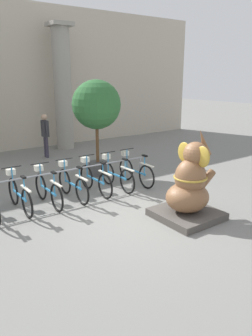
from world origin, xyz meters
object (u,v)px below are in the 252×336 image
object	(u,v)px
elephant_statue	(189,189)
bicycle_3	(72,184)
bicycle_6	(135,171)
potted_tree	(96,108)
person_pedestrian	(45,132)
bicycle_4	(95,179)
bicycle_5	(116,175)
bicycle_1	(19,194)
bicycle_2	(48,189)

from	to	relation	value
elephant_statue	bicycle_3	bearing A→B (deg)	121.80
bicycle_6	potted_tree	size ratio (longest dim) A/B	0.56
bicycle_3	elephant_statue	size ratio (longest dim) A/B	0.83
person_pedestrian	bicycle_4	bearing A→B (deg)	-96.26
bicycle_6	elephant_statue	size ratio (longest dim) A/B	0.83
bicycle_5	bicycle_6	distance (m)	0.69
bicycle_4	bicycle_6	world-z (taller)	same
bicycle_3	bicycle_1	bearing A→B (deg)	179.41
bicycle_4	potted_tree	xyz separation A→B (m)	(0.95, 1.44, 1.74)
bicycle_4	elephant_statue	bearing A→B (deg)	-70.73
bicycle_4	bicycle_6	bearing A→B (deg)	-0.00
bicycle_6	potted_tree	xyz separation A→B (m)	(-0.42, 1.44, 1.74)
bicycle_2	bicycle_4	bearing A→B (deg)	2.81
bicycle_4	elephant_statue	xyz separation A→B (m)	(0.91, -2.60, 0.28)
bicycle_4	person_pedestrian	distance (m)	4.68
bicycle_2	potted_tree	size ratio (longest dim) A/B	0.56
bicycle_5	bicycle_1	bearing A→B (deg)	179.82
bicycle_1	person_pedestrian	world-z (taller)	person_pedestrian
bicycle_5	potted_tree	xyz separation A→B (m)	(0.27, 1.46, 1.74)
bicycle_4	bicycle_5	bearing A→B (deg)	-1.83
bicycle_6	potted_tree	world-z (taller)	potted_tree
bicycle_1	bicycle_6	distance (m)	3.43
elephant_statue	bicycle_1	bearing A→B (deg)	138.91
bicycle_3	bicycle_4	xyz separation A→B (m)	(0.69, 0.03, 0.00)
bicycle_6	elephant_statue	distance (m)	2.66
bicycle_1	bicycle_2	xyz separation A→B (m)	(0.69, -0.05, 0.00)
bicycle_1	elephant_statue	distance (m)	3.95
bicycle_1	bicycle_6	world-z (taller)	same
bicycle_1	person_pedestrian	size ratio (longest dim) A/B	0.99
bicycle_2	bicycle_4	size ratio (longest dim) A/B	1.00
person_pedestrian	bicycle_1	bearing A→B (deg)	-119.00
bicycle_3	elephant_statue	bearing A→B (deg)	-58.20
bicycle_5	elephant_statue	size ratio (longest dim) A/B	0.83
bicycle_1	bicycle_4	bearing A→B (deg)	0.37
bicycle_3	bicycle_4	world-z (taller)	same
bicycle_4	bicycle_1	bearing A→B (deg)	-179.63
bicycle_5	bicycle_6	world-z (taller)	same
bicycle_2	bicycle_5	world-z (taller)	same
bicycle_2	potted_tree	xyz separation A→B (m)	(2.33, 1.51, 1.74)
bicycle_6	elephant_statue	bearing A→B (deg)	-100.10
potted_tree	bicycle_1	bearing A→B (deg)	-154.20
bicycle_4	bicycle_6	size ratio (longest dim) A/B	1.00
bicycle_2	bicycle_6	distance (m)	2.75
bicycle_2	elephant_statue	bearing A→B (deg)	-48.00
bicycle_1	person_pedestrian	bearing A→B (deg)	61.00
bicycle_4	potted_tree	world-z (taller)	potted_tree
bicycle_1	bicycle_2	distance (m)	0.69
bicycle_5	bicycle_6	xyz separation A→B (m)	(0.69, 0.02, 0.00)
bicycle_4	bicycle_5	size ratio (longest dim) A/B	1.00
bicycle_4	bicycle_6	xyz separation A→B (m)	(1.37, -0.00, 0.00)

